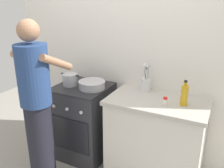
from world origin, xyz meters
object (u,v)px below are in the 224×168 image
(mixing_bowl, at_px, (92,84))
(utensil_crock, at_px, (146,82))
(pot, at_px, (70,80))
(spice_bottle, at_px, (165,102))
(person, at_px, (37,108))
(oil_bottle, at_px, (184,95))
(stove_range, at_px, (84,121))

(mixing_bowl, relative_size, utensil_crock, 0.96)
(pot, distance_m, spice_bottle, 1.14)
(pot, distance_m, person, 0.59)
(utensil_crock, relative_size, oil_bottle, 1.28)
(utensil_crock, height_order, person, person)
(spice_bottle, height_order, person, person)
(stove_range, distance_m, oil_bottle, 1.28)
(mixing_bowl, relative_size, spice_bottle, 3.66)
(spice_bottle, bearing_deg, person, -155.17)
(utensil_crock, xyz_separation_m, spice_bottle, (0.29, -0.28, -0.06))
(stove_range, bearing_deg, mixing_bowl, -4.99)
(utensil_crock, height_order, spice_bottle, utensil_crock)
(pot, relative_size, mixing_bowl, 0.79)
(stove_range, height_order, mixing_bowl, mixing_bowl)
(utensil_crock, bearing_deg, pot, -165.25)
(stove_range, height_order, utensil_crock, utensil_crock)
(stove_range, distance_m, spice_bottle, 1.11)
(pot, height_order, spice_bottle, pot)
(oil_bottle, bearing_deg, mixing_bowl, -179.74)
(pot, bearing_deg, utensil_crock, 14.75)
(spice_bottle, distance_m, person, 1.23)
(utensil_crock, xyz_separation_m, person, (-0.83, -0.80, -0.14))
(mixing_bowl, bearing_deg, pot, -175.38)
(spice_bottle, relative_size, person, 0.05)
(stove_range, xyz_separation_m, person, (-0.12, -0.61, 0.41))
(spice_bottle, bearing_deg, stove_range, 174.58)
(spice_bottle, relative_size, oil_bottle, 0.34)
(stove_range, xyz_separation_m, utensil_crock, (0.71, 0.19, 0.55))
(utensil_crock, bearing_deg, person, -135.98)
(spice_bottle, xyz_separation_m, person, (-1.12, -0.52, -0.08))
(oil_bottle, bearing_deg, stove_range, 179.62)
(utensil_crock, relative_size, person, 0.19)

